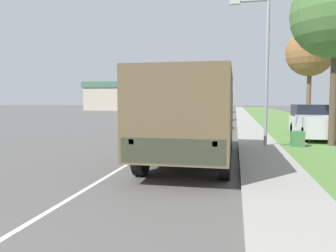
{
  "coord_description": "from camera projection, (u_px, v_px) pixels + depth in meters",
  "views": [
    {
      "loc": [
        3.43,
        -0.41,
        2.1
      ],
      "look_at": [
        0.81,
        12.35,
        1.07
      ],
      "focal_mm": 35.0,
      "sensor_mm": 36.0,
      "label": 1
    }
  ],
  "objects": [
    {
      "name": "ground_plane",
      "position": [
        207.0,
        117.0,
        40.31
      ],
      "size": [
        180.0,
        180.0,
        0.0
      ],
      "primitive_type": "plane",
      "color": "#565451"
    },
    {
      "name": "lane_centre_stripe",
      "position": [
        207.0,
        117.0,
        40.31
      ],
      "size": [
        0.12,
        120.0,
        0.0
      ],
      "color": "silver",
      "rests_on": "ground"
    },
    {
      "name": "sidewalk_right",
      "position": [
        244.0,
        117.0,
        39.41
      ],
      "size": [
        1.8,
        120.0,
        0.12
      ],
      "color": "#9E9B93",
      "rests_on": "ground"
    },
    {
      "name": "grass_strip_right",
      "position": [
        282.0,
        118.0,
        38.53
      ],
      "size": [
        7.0,
        120.0,
        0.02
      ],
      "color": "#56843D",
      "rests_on": "ground"
    },
    {
      "name": "military_truck",
      "position": [
        193.0,
        113.0,
        11.06
      ],
      "size": [
        2.6,
        7.83,
        2.96
      ],
      "color": "#474C38",
      "rests_on": "ground"
    },
    {
      "name": "car_nearest_ahead",
      "position": [
        208.0,
        119.0,
        23.79
      ],
      "size": [
        1.74,
        4.09,
        1.72
      ],
      "color": "#336B3D",
      "rests_on": "ground"
    },
    {
      "name": "car_second_ahead",
      "position": [
        220.0,
        114.0,
        34.17
      ],
      "size": [
        1.8,
        3.99,
        1.52
      ],
      "color": "silver",
      "rests_on": "ground"
    },
    {
      "name": "car_third_ahead",
      "position": [
        201.0,
        109.0,
        50.51
      ],
      "size": [
        1.71,
        4.75,
        1.73
      ],
      "color": "navy",
      "rests_on": "ground"
    },
    {
      "name": "car_fourth_ahead",
      "position": [
        228.0,
        109.0,
        57.83
      ],
      "size": [
        1.74,
        4.15,
        1.35
      ],
      "color": "silver",
      "rests_on": "ground"
    },
    {
      "name": "pickup_truck",
      "position": [
        314.0,
        122.0,
        17.97
      ],
      "size": [
        1.95,
        5.11,
        1.82
      ],
      "color": "silver",
      "rests_on": "grass_strip_right"
    },
    {
      "name": "lamp_post",
      "position": [
        262.0,
        57.0,
        14.11
      ],
      "size": [
        1.69,
        0.24,
        6.38
      ],
      "color": "gray",
      "rests_on": "sidewalk_right"
    },
    {
      "name": "tree_far_right",
      "position": [
        310.0,
        53.0,
        28.15
      ],
      "size": [
        4.09,
        4.09,
        8.24
      ],
      "color": "brown",
      "rests_on": "grass_strip_right"
    },
    {
      "name": "utility_box",
      "position": [
        298.0,
        139.0,
        14.69
      ],
      "size": [
        0.55,
        0.45,
        0.7
      ],
      "color": "#3D7042",
      "rests_on": "grass_strip_right"
    },
    {
      "name": "building_distant",
      "position": [
        135.0,
        96.0,
        70.13
      ],
      "size": [
        19.33,
        11.51,
        5.84
      ],
      "color": "#B2A893",
      "rests_on": "ground"
    }
  ]
}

